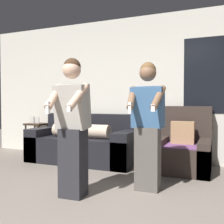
{
  "coord_description": "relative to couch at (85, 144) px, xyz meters",
  "views": [
    {
      "loc": [
        1.36,
        -1.85,
        1.07
      ],
      "look_at": [
        0.18,
        1.03,
        0.97
      ],
      "focal_mm": 42.0,
      "sensor_mm": 36.0,
      "label": 1
    }
  ],
  "objects": [
    {
      "name": "wall_back",
      "position": [
        0.95,
        0.52,
        1.04
      ],
      "size": [
        6.9,
        0.07,
        2.7
      ],
      "color": "beige",
      "rests_on": "ground_plane"
    },
    {
      "name": "couch",
      "position": [
        0.0,
        0.0,
        0.0
      ],
      "size": [
        1.98,
        0.96,
        0.87
      ],
      "color": "black",
      "rests_on": "ground_plane"
    },
    {
      "name": "armchair",
      "position": [
        1.75,
        0.02,
        0.01
      ],
      "size": [
        0.87,
        0.91,
        1.02
      ],
      "color": "#332823",
      "rests_on": "ground_plane"
    },
    {
      "name": "side_table",
      "position": [
        -1.32,
        0.27,
        0.21
      ],
      "size": [
        0.42,
        0.38,
        0.8
      ],
      "color": "#332319",
      "rests_on": "ground_plane"
    },
    {
      "name": "person_left",
      "position": [
        0.74,
        -1.7,
        0.5
      ],
      "size": [
        0.43,
        0.48,
        1.58
      ],
      "color": "#28282D",
      "rests_on": "ground_plane"
    },
    {
      "name": "person_right",
      "position": [
        1.48,
        -1.14,
        0.49
      ],
      "size": [
        0.45,
        0.47,
        1.58
      ],
      "color": "#56514C",
      "rests_on": "ground_plane"
    }
  ]
}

